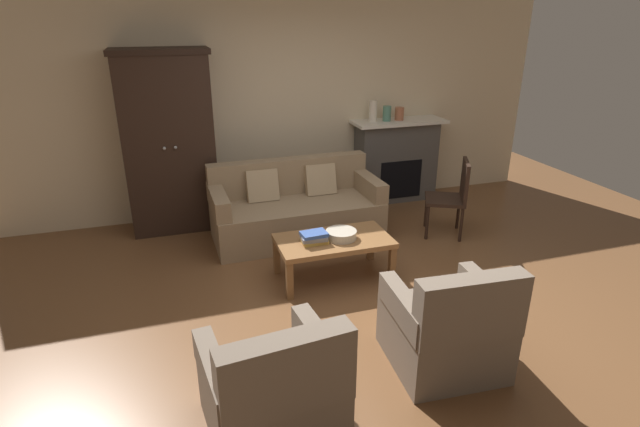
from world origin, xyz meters
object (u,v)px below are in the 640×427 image
Objects in this scene: armoire at (169,143)px; book_stack at (314,237)px; coffee_table at (333,244)px; armchair_near_right at (447,329)px; couch at (296,210)px; fireplace at (396,160)px; fruit_bowl at (341,234)px; side_chair_wooden at (453,193)px; mantel_vase_jade at (387,113)px; mantel_vase_cream at (373,111)px; mantel_vase_terracotta at (399,114)px; armchair_near_left at (274,393)px.

book_stack is (1.19, -1.81, -0.58)m from armoire.
armoire is 2.37m from coffee_table.
coffee_table is at bearing 102.98° from armchair_near_right.
fireplace is at bearing 25.33° from couch.
fireplace reaches higher than coffee_table.
side_chair_wooden reaches higher than fruit_bowl.
couch is 9.91× the size of mantel_vase_jade.
couch is 1.76× the size of coffee_table.
coffee_table is at bearing 7.88° from book_stack.
fireplace is 0.79m from mantel_vase_cream.
book_stack is 1.30× the size of mantel_vase_jade.
coffee_table is at bearing -122.46° from mantel_vase_cream.
mantel_vase_terracotta is (1.48, 1.86, 0.74)m from fruit_bowl.
armchair_near_left is at bearing -125.08° from fireplace.
fireplace is 1.15× the size of coffee_table.
armoire reaches higher than coffee_table.
armchair_near_right is (1.75, -3.30, -0.73)m from armoire.
armchair_near_left reaches higher than fruit_bowl.
armoire is 7.02× the size of fruit_bowl.
fruit_bowl is 2.39m from mantel_vase_jade.
fireplace reaches higher than couch.
mantel_vase_jade is at bearing 56.73° from armchair_near_left.
coffee_table is 2.03m from armchair_near_left.
fruit_bowl is 1.07× the size of mantel_vase_cream.
coffee_table is at bearing -129.84° from fireplace.
mantel_vase_jade is at bearing 55.01° from fruit_bowl.
book_stack is at bearing -132.91° from fireplace.
mantel_vase_terracotta is 0.19× the size of side_chair_wooden.
couch reaches higher than book_stack.
side_chair_wooden is at bearing -85.42° from fireplace.
armoire reaches higher than couch.
armchair_near_right is (-1.02, -3.36, -0.90)m from mantel_vase_jade.
mantel_vase_cream is (2.57, 0.06, 0.21)m from armoire.
mantel_vase_terracotta reaches higher than armchair_near_left.
armoire is 12.39× the size of mantel_vase_terracotta.
armoire is at bearing -178.83° from mantel_vase_terracotta.
armchair_near_left is (-0.91, -2.85, -0.00)m from couch.
mantel_vase_terracotta is (-0.00, -0.02, 0.64)m from fireplace.
mantel_vase_jade is (1.46, 0.76, 0.90)m from couch.
side_chair_wooden reaches higher than couch.
book_stack is 2.45m from mantel_vase_cream.
mantel_vase_cream reaches higher than side_chair_wooden.
side_chair_wooden is at bearing -77.49° from mantel_vase_jade.
fireplace is 1.43× the size of armchair_near_right.
coffee_table is 1.22× the size of side_chair_wooden.
armchair_near_left is 0.98× the size of side_chair_wooden.
mantel_vase_jade is 0.22× the size of side_chair_wooden.
armchair_near_left is (-2.55, -3.63, -0.25)m from fireplace.
couch reaches higher than fruit_bowl.
fruit_bowl is at bearing 3.27° from book_stack.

